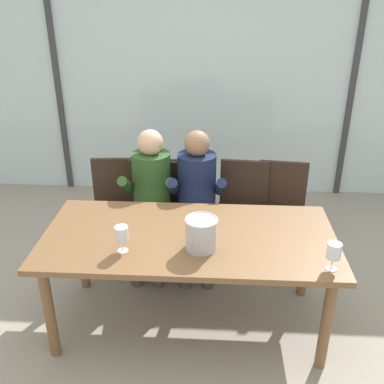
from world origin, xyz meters
TOP-DOWN VIEW (x-y plane):
  - ground at (0.00, 1.00)m, footprint 14.00×14.00m
  - window_glass_panel at (0.00, 2.33)m, footprint 7.15×0.03m
  - window_mullion_left at (-1.61, 2.31)m, footprint 0.06×0.06m
  - window_mullion_right at (1.61, 2.31)m, footprint 0.06×0.06m
  - hillside_vineyard at (0.00, 6.36)m, footprint 13.15×2.40m
  - dining_table at (0.00, 0.00)m, footprint 1.95×0.93m
  - chair_near_curtain at (-0.70, 0.89)m, footprint 0.48×0.48m
  - chair_left_of_center at (-0.37, 0.88)m, footprint 0.47×0.47m
  - chair_center at (-0.05, 0.86)m, footprint 0.50×0.50m
  - chair_right_of_center at (0.41, 0.90)m, footprint 0.48×0.48m
  - chair_near_window_right at (0.74, 0.90)m, footprint 0.49×0.49m
  - person_olive_shirt at (-0.37, 0.74)m, footprint 0.46×0.61m
  - person_navy_polo at (0.02, 0.74)m, footprint 0.48×0.62m
  - ice_bucket_primary at (0.09, -0.16)m, footprint 0.21×0.21m
  - wine_glass_by_left_taster at (-0.40, -0.22)m, footprint 0.08×0.08m
  - wine_glass_near_bucket at (0.86, -0.34)m, footprint 0.08×0.08m

SIDE VIEW (x-z plane):
  - ground at x=0.00m, z-range 0.00..0.00m
  - chair_near_curtain at x=-0.70m, z-range 0.08..0.96m
  - chair_left_of_center at x=-0.37m, z-range 0.08..0.96m
  - chair_center at x=-0.05m, z-range 0.08..0.96m
  - chair_right_of_center at x=0.41m, z-range 0.08..0.96m
  - chair_near_window_right at x=0.74m, z-range 0.08..0.96m
  - dining_table at x=0.00m, z-range 0.29..1.03m
  - person_olive_shirt at x=-0.37m, z-range 0.09..1.29m
  - person_navy_polo at x=0.02m, z-range 0.09..1.29m
  - ice_bucket_primary at x=0.09m, z-range 0.74..0.95m
  - wine_glass_by_left_taster at x=-0.40m, z-range 0.77..0.94m
  - wine_glass_near_bucket at x=0.86m, z-range 0.77..0.94m
  - hillside_vineyard at x=0.00m, z-range 0.00..2.13m
  - window_glass_panel at x=0.00m, z-range 0.00..2.60m
  - window_mullion_left at x=-1.61m, z-range 0.00..2.60m
  - window_mullion_right at x=1.61m, z-range 0.00..2.60m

